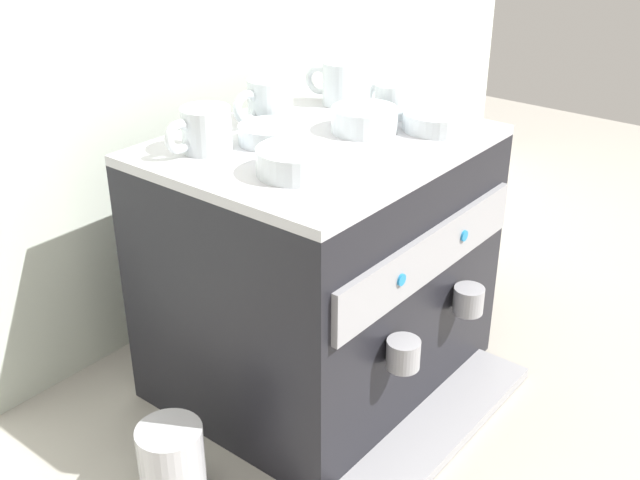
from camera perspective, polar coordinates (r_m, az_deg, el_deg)
name	(u,v)px	position (r m, az deg, el deg)	size (l,w,h in m)	color
ground_plane	(320,371)	(1.60, 0.00, -9.60)	(4.00, 4.00, 0.00)	#9E998E
tiled_backsplash_wall	(164,59)	(1.61, -11.42, 12.96)	(2.80, 0.03, 1.15)	silver
espresso_machine	(322,265)	(1.46, 0.13, -1.88)	(0.57, 0.57, 0.49)	black
ceramic_cup_0	(268,102)	(1.44, -3.83, 10.13)	(0.13, 0.08, 0.08)	silver
ceramic_cup_1	(390,100)	(1.49, 5.20, 10.24)	(0.07, 0.10, 0.06)	silver
ceramic_cup_2	(204,130)	(1.31, -8.53, 8.02)	(0.12, 0.08, 0.07)	silver
ceramic_cup_3	(338,83)	(1.56, 1.32, 11.49)	(0.07, 0.11, 0.08)	silver
ceramic_bowl_0	(438,121)	(1.43, 8.67, 8.66)	(0.13, 0.13, 0.03)	silver
ceramic_bowl_1	(297,161)	(1.21, -1.71, 5.80)	(0.13, 0.13, 0.04)	silver
ceramic_bowl_2	(364,120)	(1.40, 3.29, 8.80)	(0.12, 0.12, 0.04)	silver
ceramic_bowl_3	(270,134)	(1.35, -3.69, 7.79)	(0.11, 0.11, 0.03)	silver
coffee_grinder	(433,195)	(1.84, 8.35, 3.32)	(0.16, 0.16, 0.44)	black
milk_pitcher	(172,462)	(1.32, -10.84, -15.76)	(0.11, 0.11, 0.13)	#B7B7BC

